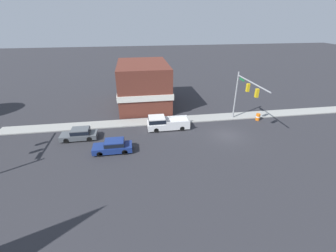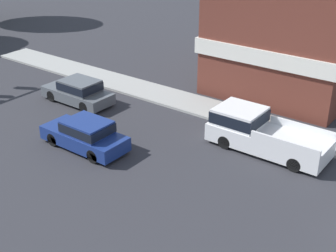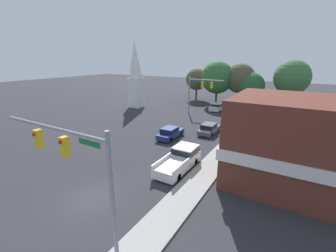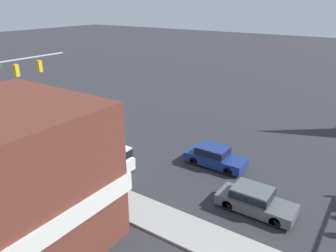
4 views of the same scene
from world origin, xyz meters
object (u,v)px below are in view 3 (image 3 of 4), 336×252
Objects in this scene: car_lead at (170,133)px; car_oncoming at (209,128)px; car_distant at (217,107)px; pickup_truck_parked at (181,159)px.

car_lead is 1.00× the size of car_oncoming.
car_distant is (-0.02, 18.52, 0.02)m from car_lead.
car_oncoming is at bearing -75.44° from car_distant.
car_distant is 14.63m from car_oncoming.
car_distant is 0.78× the size of pickup_truck_parked.
car_distant is at bearing -75.44° from car_oncoming.
car_lead reaches higher than car_oncoming.
pickup_truck_parked is at bearing 96.69° from car_oncoming.
car_oncoming is at bearing 96.69° from pickup_truck_parked.
car_distant is at bearing 101.19° from pickup_truck_parked.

